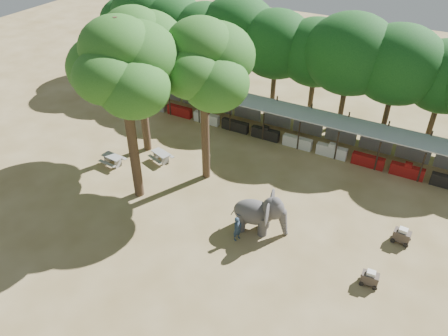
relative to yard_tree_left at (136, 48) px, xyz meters
The scene contains 12 objects.
ground 14.23m from the yard_tree_left, 38.20° to the right, with size 100.00×100.00×0.00m, color brown.
vendor_stalls 13.30m from the yard_tree_left, 36.06° to the left, with size 28.00×2.99×2.80m.
yard_tree_left is the anchor object (origin of this frame).
yard_tree_center 5.92m from the yard_tree_left, 59.04° to the right, with size 7.10×6.90×12.04m.
yard_tree_back 6.09m from the yard_tree_left, ahead, with size 7.10×6.90×11.36m.
backdrop_trees 15.17m from the yard_tree_left, 52.28° to the left, with size 46.46×5.95×8.33m.
elephant 14.43m from the yard_tree_left, 20.69° to the right, with size 3.60×2.68×2.68m.
handler 14.54m from the yard_tree_left, 28.13° to the right, with size 0.60×0.40×1.67m, color #26384C.
picnic_table_near 8.38m from the yard_tree_left, 103.69° to the right, with size 1.71×1.57×0.80m.
picnic_table_far 8.06m from the yard_tree_left, 28.35° to the right, with size 1.91×1.81×0.77m.
cart_front 21.17m from the yard_tree_left, 16.50° to the right, with size 1.03×0.71×0.96m.
cart_back 21.30m from the yard_tree_left, ahead, with size 1.11×0.77×1.05m.
Camera 1 is at (10.38, -16.04, 18.75)m, focal length 35.00 mm.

